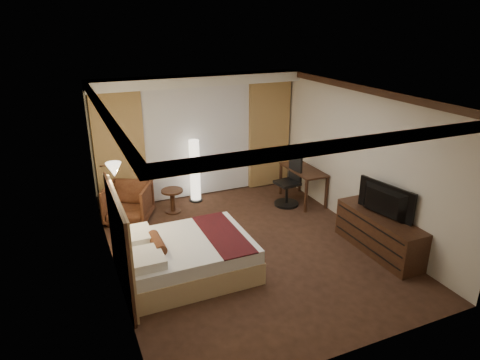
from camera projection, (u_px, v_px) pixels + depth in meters
name	position (u px, v px, depth m)	size (l,w,h in m)	color
floor	(249.00, 248.00, 7.52)	(4.50, 5.50, 0.01)	#321F13
ceiling	(250.00, 94.00, 6.56)	(4.50, 5.50, 0.01)	white
back_wall	(197.00, 137.00, 9.40)	(4.50, 0.02, 2.70)	beige
left_wall	(109.00, 198.00, 6.20)	(0.02, 5.50, 2.70)	beige
right_wall	(360.00, 160.00, 7.88)	(0.02, 5.50, 2.70)	beige
crown_molding	(250.00, 98.00, 6.58)	(4.50, 5.50, 0.12)	black
soffit	(199.00, 80.00, 8.74)	(4.50, 0.50, 0.20)	white
curtain_sheer	(199.00, 142.00, 9.36)	(2.48, 0.04, 2.45)	silver
curtain_left_drape	(120.00, 152.00, 8.67)	(1.00, 0.14, 2.45)	#AE874F
curtain_right_drape	(269.00, 135.00, 9.95)	(1.00, 0.14, 2.45)	#AE874F
wall_sconce	(114.00, 170.00, 6.55)	(0.24, 0.24, 0.24)	white
bed	(188.00, 257.00, 6.70)	(1.97, 1.54, 0.58)	white
headboard	(120.00, 244.00, 6.16)	(0.12, 1.84, 1.50)	tan
armchair	(128.00, 201.00, 8.40)	(0.82, 0.77, 0.85)	#462215
side_table	(173.00, 201.00, 8.85)	(0.45, 0.45, 0.49)	black
floor_lamp	(195.00, 171.00, 9.25)	(0.29, 0.29, 1.40)	white
desk	(303.00, 185.00, 9.35)	(0.55, 1.18, 0.75)	black
desk_lamp	(294.00, 156.00, 9.53)	(0.18, 0.18, 0.34)	#FFD899
office_chair	(287.00, 181.00, 9.08)	(0.52, 0.52, 1.09)	black
dresser	(379.00, 233.00, 7.32)	(0.50, 1.75, 0.68)	black
television	(382.00, 199.00, 7.08)	(1.09, 0.63, 0.14)	black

